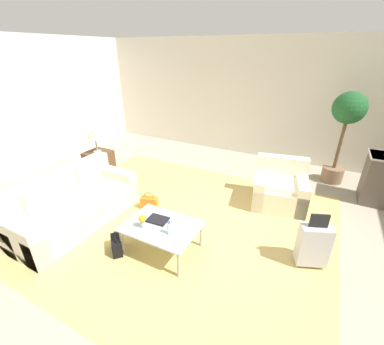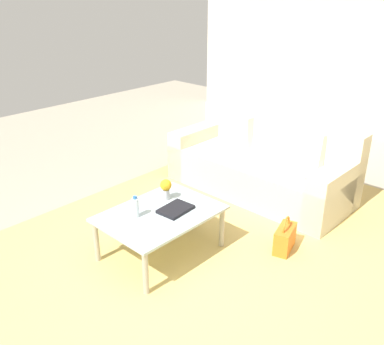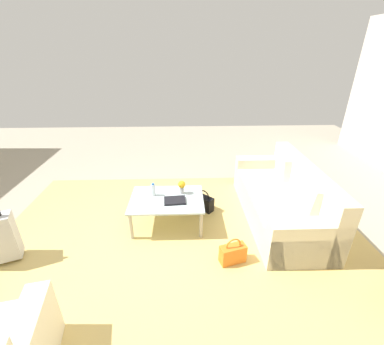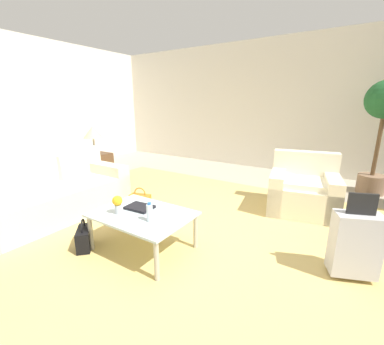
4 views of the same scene
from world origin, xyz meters
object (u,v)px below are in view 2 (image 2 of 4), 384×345
coffee_table (160,217)px  handbag_black (178,207)px  water_bottle (135,207)px  handbag_orange (285,238)px  coffee_table_book (176,209)px  flower_vase (166,188)px  couch (263,167)px

coffee_table → handbag_black: 0.73m
water_bottle → handbag_orange: bearing=138.7°
coffee_table → coffee_table_book: bearing=146.3°
coffee_table_book → handbag_black: size_ratio=0.85×
coffee_table_book → flower_vase: size_ratio=1.48×
couch → flower_vase: couch is taller
couch → flower_vase: size_ratio=10.66×
couch → coffee_table: (1.80, 0.10, 0.09)m
coffee_table → handbag_orange: size_ratio=2.97×
coffee_table → couch: bearing=-176.8°
coffee_table_book → coffee_table: bearing=-38.1°
couch → coffee_table_book: bearing=6.1°
handbag_orange → coffee_table_book: bearing=-45.5°
water_bottle → handbag_orange: 1.45m
coffee_table_book → flower_vase: 0.27m
handbag_black → water_bottle: bearing=18.5°
coffee_table_book → handbag_black: (-0.46, -0.44, -0.32)m
coffee_table → water_bottle: (0.20, -0.10, 0.14)m
handbag_black → couch: bearing=167.9°
handbag_orange → handbag_black: same height
water_bottle → couch: bearing=180.0°
water_bottle → coffee_table: bearing=153.4°
coffee_table_book → handbag_black: 0.72m
flower_vase → handbag_orange: size_ratio=0.57×
water_bottle → coffee_table_book: water_bottle is taller
coffee_table → coffee_table_book: coffee_table_book is taller
coffee_table_book → handbag_orange: bearing=130.0°
coffee_table_book → handbag_orange: coffee_table_book is taller
flower_vase → handbag_orange: (-0.62, 0.97, -0.43)m
couch → water_bottle: couch is taller
water_bottle → flower_vase: size_ratio=1.00×
couch → water_bottle: size_ratio=10.71×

